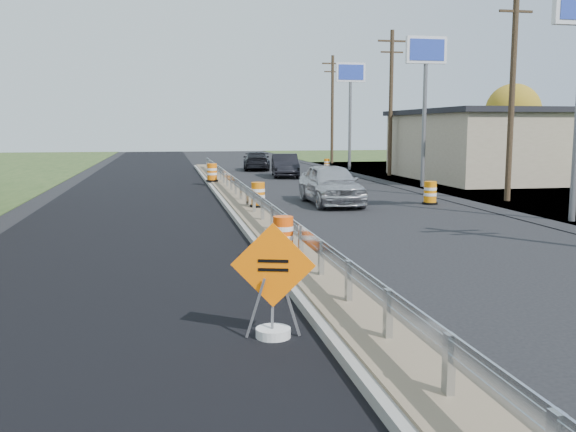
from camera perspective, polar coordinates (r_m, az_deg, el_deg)
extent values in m
plane|color=black|center=(16.98, -0.27, -2.96)|extent=(140.00, 140.00, 0.00)
cube|color=black|center=(26.63, -13.64, 0.79)|extent=(7.20, 120.00, 0.01)
cube|color=gray|center=(24.78, -3.65, 0.68)|extent=(1.60, 55.00, 0.18)
cube|color=brown|center=(24.77, -3.66, 0.94)|extent=(1.25, 55.00, 0.05)
cube|color=silver|center=(7.56, 14.10, -12.63)|extent=(0.10, 0.15, 0.70)
cube|color=silver|center=(9.31, 8.88, -8.54)|extent=(0.10, 0.15, 0.70)
cube|color=silver|center=(11.15, 5.41, -5.72)|extent=(0.10, 0.15, 0.70)
cube|color=silver|center=(13.03, 2.96, -3.70)|extent=(0.10, 0.15, 0.70)
cube|color=silver|center=(14.95, 1.14, -2.19)|extent=(0.10, 0.15, 0.70)
cube|color=silver|center=(16.88, -0.27, -1.02)|extent=(0.10, 0.15, 0.70)
cube|color=silver|center=(18.83, -1.38, -0.10)|extent=(0.10, 0.15, 0.70)
cube|color=silver|center=(20.79, -2.29, 0.66)|extent=(0.10, 0.15, 0.70)
cube|color=silver|center=(22.76, -3.03, 1.28)|extent=(0.10, 0.15, 0.70)
cube|color=silver|center=(24.73, -3.66, 1.81)|extent=(0.10, 0.15, 0.70)
cube|color=silver|center=(26.70, -4.20, 2.25)|extent=(0.10, 0.15, 0.70)
cube|color=silver|center=(28.68, -4.66, 2.64)|extent=(0.10, 0.15, 0.70)
cube|color=silver|center=(30.66, -5.07, 2.97)|extent=(0.10, 0.15, 0.70)
cube|color=silver|center=(32.65, -5.42, 3.27)|extent=(0.10, 0.15, 0.70)
cube|color=silver|center=(34.63, -5.74, 3.53)|extent=(0.10, 0.15, 0.70)
cube|color=silver|center=(36.62, -6.02, 3.76)|extent=(0.10, 0.15, 0.70)
cube|color=silver|center=(38.61, -6.27, 3.97)|extent=(0.10, 0.15, 0.70)
cube|color=silver|center=(40.60, -6.50, 4.15)|extent=(0.10, 0.15, 0.70)
cube|color=silver|center=(42.59, -6.70, 4.32)|extent=(0.10, 0.15, 0.70)
cube|color=silver|center=(44.58, -6.89, 4.48)|extent=(0.10, 0.15, 0.70)
cube|color=silver|center=(46.57, -7.06, 4.62)|extent=(0.10, 0.15, 0.70)
cube|color=silver|center=(48.57, -7.22, 4.75)|extent=(0.10, 0.15, 0.70)
cube|color=silver|center=(25.70, -3.95, 2.48)|extent=(0.04, 46.00, 0.34)
cube|color=silver|center=(25.70, -3.95, 2.30)|extent=(0.06, 46.00, 0.03)
cube|color=silver|center=(25.69, -3.95, 2.66)|extent=(0.06, 46.00, 0.03)
cube|color=tan|center=(43.64, 22.75, 5.72)|extent=(18.00, 12.00, 4.00)
cube|color=black|center=(43.64, 22.90, 8.50)|extent=(18.50, 12.50, 0.30)
cube|color=black|center=(39.44, 11.76, 5.41)|extent=(0.08, 7.20, 2.20)
cylinder|color=slate|center=(35.12, 12.01, 8.06)|extent=(0.22, 0.22, 6.80)
cube|color=white|center=(35.35, 12.19, 14.23)|extent=(2.20, 0.25, 1.40)
cube|color=#263FB2|center=(35.35, 12.19, 14.23)|extent=(1.90, 0.30, 1.10)
cylinder|color=slate|center=(48.34, 5.52, 8.10)|extent=(0.22, 0.22, 6.80)
cube|color=white|center=(48.50, 5.58, 12.60)|extent=(2.20, 0.25, 1.40)
cube|color=#263FB2|center=(48.50, 5.58, 12.60)|extent=(1.90, 0.30, 1.10)
cylinder|color=#473523|center=(29.31, 19.30, 10.40)|extent=(0.26, 0.26, 9.40)
cube|color=#473523|center=(29.66, 19.60, 16.77)|extent=(1.50, 0.10, 0.10)
cylinder|color=#473523|center=(42.97, 9.12, 9.81)|extent=(0.26, 0.26, 9.40)
cube|color=#473523|center=(43.29, 9.24, 15.10)|extent=(1.90, 0.12, 0.12)
cube|color=#473523|center=(43.21, 9.22, 14.18)|extent=(1.50, 0.10, 0.10)
cylinder|color=#473523|center=(57.30, 3.96, 9.39)|extent=(0.26, 0.26, 9.40)
cube|color=#473523|center=(57.54, 3.99, 13.37)|extent=(1.90, 0.12, 0.12)
cube|color=#473523|center=(57.48, 3.99, 12.68)|extent=(1.50, 0.10, 0.10)
cylinder|color=#473523|center=(58.20, 19.24, 5.83)|extent=(0.36, 0.36, 3.08)
sphere|color=#AC7F25|center=(58.19, 19.38, 8.79)|extent=(4.62, 4.62, 4.62)
cylinder|color=white|center=(9.97, -1.32, -10.36)|extent=(0.54, 0.54, 0.15)
cube|color=slate|center=(9.81, -2.90, -8.19)|extent=(0.32, 0.12, 0.93)
cube|color=slate|center=(9.90, 0.22, -8.04)|extent=(0.32, 0.12, 0.93)
cube|color=slate|center=(9.90, -1.38, -8.04)|extent=(0.10, 0.24, 0.95)
cube|color=#FF6A05|center=(9.69, -1.34, -4.39)|extent=(1.25, 0.38, 1.29)
cube|color=black|center=(9.66, -1.33, -4.03)|extent=(0.45, 0.13, 0.05)
cube|color=black|center=(9.68, -1.32, -4.81)|extent=(0.45, 0.13, 0.05)
cylinder|color=black|center=(15.26, -0.44, -3.16)|extent=(0.60, 0.60, 0.08)
cylinder|color=#FF520A|center=(15.19, -0.44, -1.61)|extent=(0.48, 0.48, 0.84)
cylinder|color=white|center=(15.17, -0.44, -1.09)|extent=(0.49, 0.49, 0.11)
cylinder|color=white|center=(15.20, -0.44, -1.91)|extent=(0.49, 0.49, 0.11)
cylinder|color=black|center=(24.09, -2.67, 0.91)|extent=(0.63, 0.63, 0.08)
cylinder|color=orange|center=(24.04, -2.68, 1.96)|extent=(0.51, 0.51, 0.89)
cylinder|color=white|center=(24.02, -2.68, 2.31)|extent=(0.52, 0.52, 0.12)
cylinder|color=white|center=(24.05, -2.68, 1.76)|extent=(0.52, 0.52, 0.12)
cylinder|color=black|center=(35.63, -6.76, 3.14)|extent=(0.67, 0.67, 0.09)
cylinder|color=orange|center=(35.59, -6.77, 3.90)|extent=(0.54, 0.54, 0.94)
cylinder|color=white|center=(35.58, -6.78, 4.15)|extent=(0.55, 0.55, 0.12)
cylinder|color=white|center=(35.60, -6.77, 3.75)|extent=(0.55, 0.55, 0.12)
cylinder|color=black|center=(27.49, 12.49, 1.12)|extent=(0.65, 0.65, 0.09)
cylinder|color=orange|center=(27.44, 12.52, 2.07)|extent=(0.52, 0.52, 0.92)
cylinder|color=white|center=(27.42, 12.53, 2.39)|extent=(0.54, 0.54, 0.12)
cylinder|color=white|center=(27.45, 12.51, 1.89)|extent=(0.54, 0.54, 0.12)
cylinder|color=black|center=(49.76, 3.47, 4.24)|extent=(0.54, 0.54, 0.07)
cylinder|color=orange|center=(49.73, 3.48, 4.67)|extent=(0.43, 0.43, 0.75)
cylinder|color=white|center=(49.73, 3.48, 4.82)|extent=(0.44, 0.44, 0.10)
cylinder|color=white|center=(49.74, 3.48, 4.59)|extent=(0.44, 0.44, 0.10)
imported|color=#B7B7BC|center=(26.78, 3.84, 2.85)|extent=(2.03, 4.99, 1.70)
imported|color=black|center=(41.65, -0.27, 4.53)|extent=(2.10, 4.68, 1.49)
imported|color=black|center=(48.42, -2.83, 4.93)|extent=(2.53, 5.01, 1.39)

